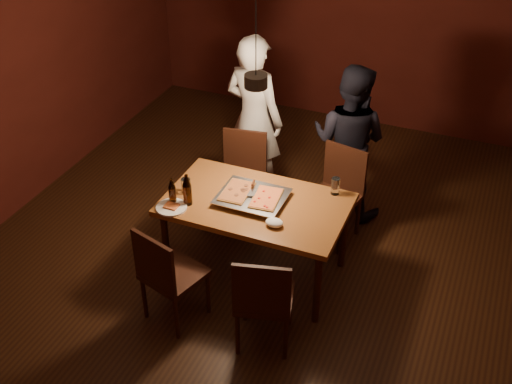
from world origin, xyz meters
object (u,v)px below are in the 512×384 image
at_px(diner_white, 254,119).
at_px(diner_dark, 349,141).
at_px(pendant_lamp, 256,80).
at_px(beer_bottle_a, 172,191).
at_px(dining_table, 256,209).
at_px(chair_near_left, 166,269).
at_px(beer_bottle_b, 187,190).
at_px(chair_far_left, 243,169).
at_px(chair_near_right, 263,295).
at_px(pizza_tray, 252,198).
at_px(chair_far_right, 339,185).
at_px(plate_slice, 171,207).

distance_m(diner_white, diner_dark, 0.95).
bearing_deg(pendant_lamp, beer_bottle_a, -143.29).
relative_size(dining_table, pendant_lamp, 1.36).
bearing_deg(chair_near_left, diner_white, 109.06).
distance_m(dining_table, pendant_lamp, 1.10).
bearing_deg(beer_bottle_b, chair_far_left, 86.47).
bearing_deg(chair_far_left, diner_dark, -160.18).
xyz_separation_m(chair_far_left, pendant_lamp, (0.38, -0.58, 1.22)).
xyz_separation_m(chair_near_right, beer_bottle_b, (-0.89, 0.55, 0.35)).
xyz_separation_m(chair_near_right, pizza_tray, (-0.42, 0.80, 0.24)).
xyz_separation_m(chair_far_left, chair_near_left, (0.03, -1.55, 0.00)).
bearing_deg(chair_far_right, pizza_tray, 69.17).
bearing_deg(chair_near_right, diner_dark, 74.00).
relative_size(pizza_tray, plate_slice, 2.18).
relative_size(chair_near_left, pizza_tray, 0.95).
bearing_deg(diner_white, chair_far_right, 172.75).
bearing_deg(dining_table, pendant_lamp, 112.75).
relative_size(dining_table, pizza_tray, 2.73).
xyz_separation_m(dining_table, diner_white, (-0.50, 1.15, 0.18)).
distance_m(pizza_tray, plate_slice, 0.66).
xyz_separation_m(chair_near_right, beer_bottle_a, (-1.01, 0.52, 0.33)).
height_order(chair_far_right, pendant_lamp, pendant_lamp).
height_order(chair_near_left, pendant_lamp, pendant_lamp).
distance_m(dining_table, chair_near_right, 0.88).
relative_size(chair_near_left, beer_bottle_b, 1.88).
xyz_separation_m(dining_table, diner_dark, (0.44, 1.24, 0.09)).
xyz_separation_m(dining_table, pizza_tray, (-0.04, 0.01, 0.10)).
bearing_deg(pizza_tray, chair_far_right, 51.83).
bearing_deg(chair_far_left, beer_bottle_a, 70.29).
relative_size(plate_slice, pendant_lamp, 0.23).
relative_size(chair_far_left, beer_bottle_b, 1.74).
bearing_deg(chair_near_right, chair_far_right, 72.08).
height_order(chair_far_right, pizza_tray, chair_far_right).
distance_m(chair_near_left, diner_white, 2.00).
bearing_deg(diner_white, diner_dark, -163.10).
bearing_deg(chair_far_left, beer_bottle_b, 77.03).
bearing_deg(plate_slice, pendant_lamp, 42.89).
xyz_separation_m(chair_near_left, diner_dark, (0.85, 2.05, 0.23)).
relative_size(pizza_tray, diner_white, 0.32).
bearing_deg(diner_dark, plate_slice, 64.24).
height_order(beer_bottle_a, plate_slice, beer_bottle_a).
bearing_deg(dining_table, diner_white, 113.33).
bearing_deg(diner_white, beer_bottle_a, 96.72).
bearing_deg(chair_near_left, chair_near_right, 18.53).
bearing_deg(plate_slice, pizza_tray, 32.20).
bearing_deg(diner_dark, chair_near_left, 75.04).
height_order(dining_table, beer_bottle_a, beer_bottle_a).
bearing_deg(diner_dark, pizza_tray, 76.26).
relative_size(chair_far_right, pendant_lamp, 0.45).
distance_m(pizza_tray, beer_bottle_a, 0.66).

